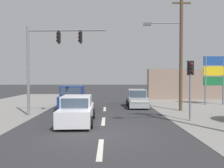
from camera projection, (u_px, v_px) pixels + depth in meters
name	position (u px, v px, depth m)	size (l,w,h in m)	color
ground_plane	(102.00, 134.00, 9.85)	(140.00, 140.00, 0.00)	#303033
lane_dash_near	(100.00, 149.00, 7.85)	(0.20, 2.40, 0.01)	silver
lane_dash_mid	(103.00, 121.00, 12.85)	(0.20, 2.40, 0.01)	silver
lane_dash_far	(105.00, 109.00, 17.85)	(0.20, 2.40, 0.01)	silver
utility_pole_midground_right	(179.00, 45.00, 16.73)	(3.78, 0.36, 9.37)	brown
traffic_signal_mast	(47.00, 54.00, 14.54)	(5.29, 0.50, 6.00)	slate
pedestal_signal_right_kerb	(190.00, 80.00, 12.82)	(0.44, 0.31, 3.56)	slate
shopping_plaza_sign	(215.00, 73.00, 20.50)	(2.10, 0.16, 4.60)	slate
shopfront_wall_far	(198.00, 84.00, 25.98)	(12.00, 1.00, 3.60)	gray
sedan_receding_far	(77.00, 111.00, 12.28)	(1.97, 4.28, 1.56)	silver
suv_oncoming_near	(73.00, 98.00, 18.13)	(2.19, 4.60, 1.90)	navy
hatchback_crossing_left	(137.00, 99.00, 19.07)	(1.86, 3.68, 1.53)	#A3A8AD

